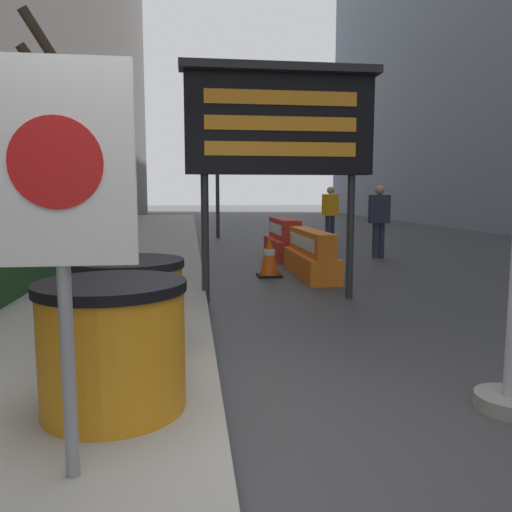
{
  "coord_description": "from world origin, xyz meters",
  "views": [
    {
      "loc": [
        -0.18,
        -2.55,
        1.42
      ],
      "look_at": [
        1.09,
        7.13,
        0.2
      ],
      "focal_mm": 35.0,
      "sensor_mm": 36.0,
      "label": 1
    }
  ],
  "objects_px": {
    "barrel_drum_foreground": "(113,345)",
    "pedestrian_passerby": "(330,210)",
    "pedestrian_worker": "(379,215)",
    "traffic_light_near_curb": "(217,138)",
    "jersey_barrier_red_striped": "(284,241)",
    "traffic_cone_mid": "(269,256)",
    "barrel_drum_middle": "(128,308)",
    "traffic_cone_far": "(272,233)",
    "warning_sign": "(59,194)",
    "jersey_barrier_orange_near": "(310,256)",
    "message_board": "(280,124)",
    "traffic_cone_near": "(276,243)"
  },
  "relations": [
    {
      "from": "traffic_cone_mid",
      "to": "jersey_barrier_red_striped",
      "type": "bearing_deg",
      "value": 73.72
    },
    {
      "from": "traffic_light_near_curb",
      "to": "pedestrian_passerby",
      "type": "height_order",
      "value": "traffic_light_near_curb"
    },
    {
      "from": "message_board",
      "to": "traffic_cone_near",
      "type": "xyz_separation_m",
      "value": [
        0.73,
        4.54,
        -1.99
      ]
    },
    {
      "from": "barrel_drum_middle",
      "to": "jersey_barrier_orange_near",
      "type": "relative_size",
      "value": 0.4
    },
    {
      "from": "traffic_cone_far",
      "to": "traffic_light_near_curb",
      "type": "xyz_separation_m",
      "value": [
        -1.44,
        2.08,
        2.88
      ]
    },
    {
      "from": "jersey_barrier_orange_near",
      "to": "traffic_cone_mid",
      "type": "xyz_separation_m",
      "value": [
        -0.72,
        0.02,
        0.01
      ]
    },
    {
      "from": "jersey_barrier_orange_near",
      "to": "jersey_barrier_red_striped",
      "type": "bearing_deg",
      "value": 90.0
    },
    {
      "from": "jersey_barrier_orange_near",
      "to": "traffic_cone_mid",
      "type": "relative_size",
      "value": 2.96
    },
    {
      "from": "barrel_drum_foreground",
      "to": "barrel_drum_middle",
      "type": "height_order",
      "value": "same"
    },
    {
      "from": "barrel_drum_middle",
      "to": "traffic_cone_far",
      "type": "relative_size",
      "value": 1.45
    },
    {
      "from": "barrel_drum_foreground",
      "to": "pedestrian_worker",
      "type": "relative_size",
      "value": 0.54
    },
    {
      "from": "message_board",
      "to": "warning_sign",
      "type": "bearing_deg",
      "value": -111.54
    },
    {
      "from": "barrel_drum_foreground",
      "to": "traffic_light_near_curb",
      "type": "distance_m",
      "value": 13.57
    },
    {
      "from": "barrel_drum_foreground",
      "to": "pedestrian_worker",
      "type": "bearing_deg",
      "value": 59.1
    },
    {
      "from": "message_board",
      "to": "jersey_barrier_red_striped",
      "type": "relative_size",
      "value": 1.62
    },
    {
      "from": "warning_sign",
      "to": "traffic_cone_far",
      "type": "relative_size",
      "value": 3.03
    },
    {
      "from": "warning_sign",
      "to": "message_board",
      "type": "xyz_separation_m",
      "value": [
        1.71,
        4.32,
        0.9
      ]
    },
    {
      "from": "traffic_cone_far",
      "to": "pedestrian_worker",
      "type": "distance_m",
      "value": 4.0
    },
    {
      "from": "jersey_barrier_red_striped",
      "to": "pedestrian_passerby",
      "type": "bearing_deg",
      "value": 59.48
    },
    {
      "from": "jersey_barrier_orange_near",
      "to": "traffic_cone_mid",
      "type": "bearing_deg",
      "value": 178.01
    },
    {
      "from": "jersey_barrier_red_striped",
      "to": "traffic_cone_mid",
      "type": "bearing_deg",
      "value": -106.28
    },
    {
      "from": "pedestrian_worker",
      "to": "pedestrian_passerby",
      "type": "bearing_deg",
      "value": -86.15
    },
    {
      "from": "barrel_drum_middle",
      "to": "barrel_drum_foreground",
      "type": "bearing_deg",
      "value": -88.42
    },
    {
      "from": "traffic_cone_mid",
      "to": "message_board",
      "type": "bearing_deg",
      "value": -95.1
    },
    {
      "from": "pedestrian_passerby",
      "to": "traffic_cone_near",
      "type": "bearing_deg",
      "value": 38.99
    },
    {
      "from": "pedestrian_worker",
      "to": "pedestrian_passerby",
      "type": "xyz_separation_m",
      "value": [
        -0.06,
        3.7,
        0.01
      ]
    },
    {
      "from": "barrel_drum_middle",
      "to": "traffic_light_near_curb",
      "type": "relative_size",
      "value": 0.2
    },
    {
      "from": "message_board",
      "to": "jersey_barrier_orange_near",
      "type": "bearing_deg",
      "value": 64.63
    },
    {
      "from": "traffic_cone_mid",
      "to": "traffic_cone_far",
      "type": "relative_size",
      "value": 1.23
    },
    {
      "from": "barrel_drum_foreground",
      "to": "pedestrian_passerby",
      "type": "height_order",
      "value": "pedestrian_passerby"
    },
    {
      "from": "warning_sign",
      "to": "pedestrian_worker",
      "type": "distance_m",
      "value": 9.61
    },
    {
      "from": "jersey_barrier_red_striped",
      "to": "traffic_light_near_curb",
      "type": "xyz_separation_m",
      "value": [
        -1.17,
        5.31,
        2.79
      ]
    },
    {
      "from": "barrel_drum_foreground",
      "to": "pedestrian_passerby",
      "type": "relative_size",
      "value": 0.53
    },
    {
      "from": "jersey_barrier_orange_near",
      "to": "message_board",
      "type": "bearing_deg",
      "value": -115.37
    },
    {
      "from": "traffic_light_near_curb",
      "to": "pedestrian_worker",
      "type": "relative_size",
      "value": 2.74
    },
    {
      "from": "pedestrian_worker",
      "to": "traffic_light_near_curb",
      "type": "bearing_deg",
      "value": -56.84
    },
    {
      "from": "barrel_drum_foreground",
      "to": "jersey_barrier_red_striped",
      "type": "xyz_separation_m",
      "value": [
        2.51,
        7.94,
        -0.16
      ]
    },
    {
      "from": "barrel_drum_foreground",
      "to": "traffic_light_near_curb",
      "type": "bearing_deg",
      "value": 84.24
    },
    {
      "from": "traffic_cone_mid",
      "to": "pedestrian_passerby",
      "type": "xyz_separation_m",
      "value": [
        2.73,
        5.87,
        0.6
      ]
    },
    {
      "from": "traffic_cone_near",
      "to": "pedestrian_worker",
      "type": "xyz_separation_m",
      "value": [
        2.23,
        -0.47,
        0.62
      ]
    },
    {
      "from": "barrel_drum_middle",
      "to": "jersey_barrier_red_striped",
      "type": "relative_size",
      "value": 0.46
    },
    {
      "from": "warning_sign",
      "to": "barrel_drum_middle",
      "type": "bearing_deg",
      "value": 88.12
    },
    {
      "from": "jersey_barrier_red_striped",
      "to": "pedestrian_worker",
      "type": "distance_m",
      "value": 2.17
    },
    {
      "from": "traffic_cone_far",
      "to": "traffic_light_near_curb",
      "type": "relative_size",
      "value": 0.14
    },
    {
      "from": "jersey_barrier_red_striped",
      "to": "traffic_light_near_curb",
      "type": "relative_size",
      "value": 0.43
    },
    {
      "from": "traffic_cone_mid",
      "to": "barrel_drum_foreground",
      "type": "bearing_deg",
      "value": -108.1
    },
    {
      "from": "traffic_cone_near",
      "to": "traffic_cone_mid",
      "type": "xyz_separation_m",
      "value": [
        -0.56,
        -2.64,
        0.03
      ]
    },
    {
      "from": "barrel_drum_middle",
      "to": "jersey_barrier_red_striped",
      "type": "xyz_separation_m",
      "value": [
        2.54,
        6.98,
        -0.16
      ]
    },
    {
      "from": "jersey_barrier_orange_near",
      "to": "traffic_cone_near",
      "type": "relative_size",
      "value": 3.26
    },
    {
      "from": "barrel_drum_foreground",
      "to": "jersey_barrier_orange_near",
      "type": "relative_size",
      "value": 0.4
    }
  ]
}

